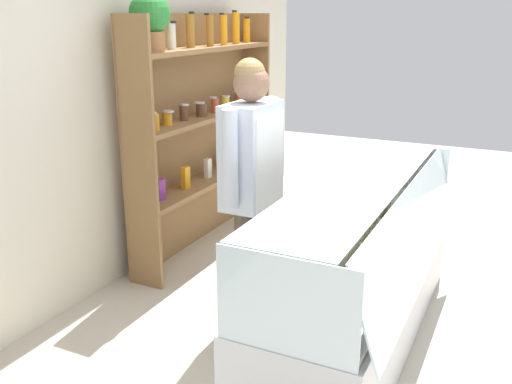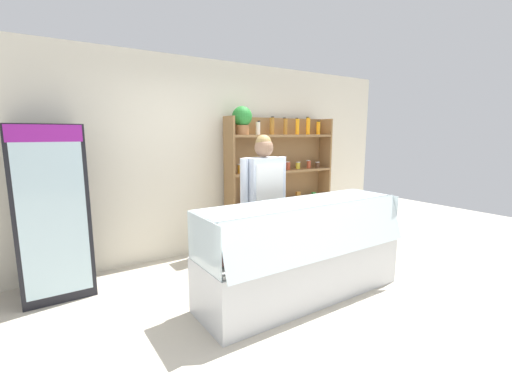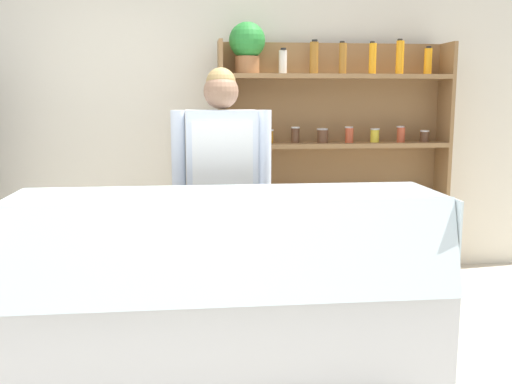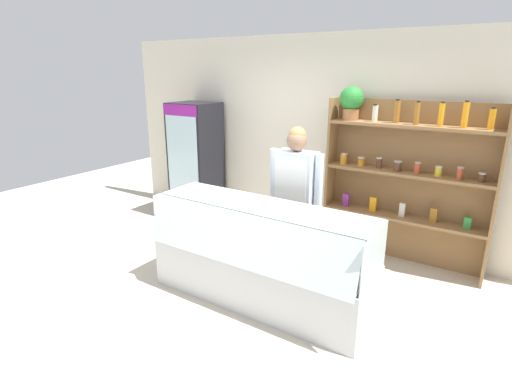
{
  "view_description": "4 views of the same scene",
  "coord_description": "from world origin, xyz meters",
  "px_view_note": "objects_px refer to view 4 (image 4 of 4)",
  "views": [
    {
      "loc": [
        -2.89,
        -0.69,
        1.93
      ],
      "look_at": [
        0.12,
        0.77,
        0.88
      ],
      "focal_mm": 40.0,
      "sensor_mm": 36.0,
      "label": 1
    },
    {
      "loc": [
        -2.12,
        -2.44,
        1.69
      ],
      "look_at": [
        0.0,
        0.75,
        1.04
      ],
      "focal_mm": 24.0,
      "sensor_mm": 36.0,
      "label": 2
    },
    {
      "loc": [
        -0.01,
        -2.78,
        1.5
      ],
      "look_at": [
        0.36,
        0.64,
        0.92
      ],
      "focal_mm": 40.0,
      "sensor_mm": 36.0,
      "label": 3
    },
    {
      "loc": [
        2.09,
        -2.91,
        2.26
      ],
      "look_at": [
        -0.14,
        0.5,
        1.0
      ],
      "focal_mm": 28.0,
      "sensor_mm": 36.0,
      "label": 4
    }
  ],
  "objects_px": {
    "drinks_fridge": "(196,162)",
    "deli_display_case": "(260,271)",
    "shelving_unit": "(399,168)",
    "shop_clerk": "(295,189)"
  },
  "relations": [
    {
      "from": "drinks_fridge",
      "to": "deli_display_case",
      "type": "xyz_separation_m",
      "value": [
        2.13,
        -1.5,
        -0.58
      ]
    },
    {
      "from": "shelving_unit",
      "to": "drinks_fridge",
      "type": "bearing_deg",
      "value": -177.09
    },
    {
      "from": "shelving_unit",
      "to": "deli_display_case",
      "type": "height_order",
      "value": "shelving_unit"
    },
    {
      "from": "deli_display_case",
      "to": "shop_clerk",
      "type": "bearing_deg",
      "value": 89.4
    },
    {
      "from": "drinks_fridge",
      "to": "shelving_unit",
      "type": "xyz_separation_m",
      "value": [
        3.0,
        0.15,
        0.27
      ]
    },
    {
      "from": "drinks_fridge",
      "to": "shelving_unit",
      "type": "distance_m",
      "value": 3.01
    },
    {
      "from": "deli_display_case",
      "to": "drinks_fridge",
      "type": "bearing_deg",
      "value": 144.89
    },
    {
      "from": "drinks_fridge",
      "to": "deli_display_case",
      "type": "relative_size",
      "value": 0.79
    },
    {
      "from": "drinks_fridge",
      "to": "shop_clerk",
      "type": "relative_size",
      "value": 1.06
    },
    {
      "from": "drinks_fridge",
      "to": "deli_display_case",
      "type": "bearing_deg",
      "value": -35.11
    }
  ]
}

